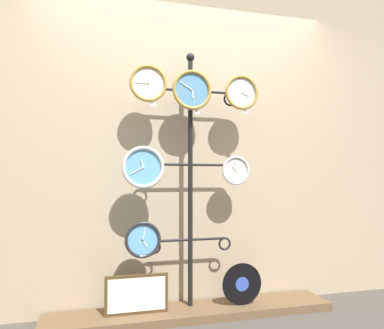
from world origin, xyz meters
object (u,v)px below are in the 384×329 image
Objects in this scene: clock_middle_left at (143,167)px; clock_bottom_left at (143,240)px; vinyl_record at (242,284)px; clock_top_left at (148,83)px; clock_middle_right at (236,170)px; picture_frame at (137,294)px; clock_top_right at (241,93)px; display_stand at (190,221)px; clock_top_center at (192,90)px.

clock_middle_left reaches higher than clock_bottom_left.
clock_top_left is at bearing 179.75° from vinyl_record.
clock_middle_right reaches higher than clock_bottom_left.
vinyl_record is 0.70× the size of picture_frame.
clock_middle_left reaches higher than clock_middle_right.
clock_top_right is 0.62m from clock_middle_right.
vinyl_record is (0.39, -0.10, -0.49)m from display_stand.
clock_middle_right is at bearing -11.91° from display_stand.
vinyl_record reaches higher than picture_frame.
clock_top_center is at bearing 1.63° from clock_top_left.
picture_frame is at bearing 160.31° from clock_bottom_left.
clock_bottom_left is (-0.37, -0.01, -1.13)m from clock_top_center.
display_stand is 4.43× the size of picture_frame.
clock_middle_left is (-0.38, -0.03, -0.60)m from clock_top_center.
clock_middle_right is at bearing 1.72° from clock_top_left.
clock_middle_right is at bearing 158.17° from clock_top_right.
picture_frame is at bearing 179.02° from clock_top_center.
picture_frame is at bearing 167.33° from clock_top_left.
vinyl_record is (0.74, -0.00, -1.53)m from clock_top_left.
clock_top_left is 0.75m from clock_top_right.
clock_top_left is 0.90× the size of clock_top_center.
clock_top_center is 1.17× the size of clock_bottom_left.
clock_top_center is 0.68× the size of picture_frame.
clock_top_right is at bearing 48.91° from vinyl_record.
clock_middle_left is at bearing -146.65° from clock_top_left.
vinyl_record is at bearing 1.58° from clock_middle_left.
clock_top_left reaches higher than clock_bottom_left.
clock_middle_right is 0.71× the size of vinyl_record.
clock_top_right reaches higher than vinyl_record.
clock_middle_right is (0.36, 0.01, -0.62)m from clock_top_center.
clock_top_left reaches higher than clock_middle_left.
clock_middle_left is at bearing -162.82° from display_stand.
clock_top_right reaches higher than clock_middle_right.
clock_top_center is 0.71m from clock_middle_left.
clock_middle_left is at bearing -47.84° from picture_frame.
picture_frame is at bearing -179.69° from clock_middle_right.
clock_bottom_left is at bearing -19.69° from picture_frame.
clock_top_left is at bearing -12.67° from picture_frame.
clock_bottom_left is 0.40m from picture_frame.
display_stand is 1.02m from clock_top_center.
clock_bottom_left is at bearing -166.42° from display_stand.
clock_bottom_left is (-0.74, -0.02, -0.51)m from clock_middle_right.
display_stand is at bearing 10.45° from picture_frame.
clock_top_center is 1.12× the size of clock_top_right.
clock_top_center reaches higher than clock_bottom_left.
display_stand is 0.67m from picture_frame.
clock_middle_left is 0.96× the size of vinyl_record.
display_stand is at bearing 83.54° from clock_top_center.
display_stand is 1.10m from clock_top_right.
clock_top_left is at bearing -164.78° from display_stand.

